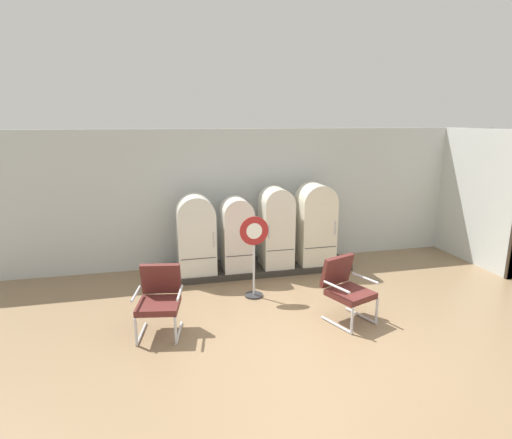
{
  "coord_description": "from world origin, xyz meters",
  "views": [
    {
      "loc": [
        -1.87,
        -4.73,
        2.99
      ],
      "look_at": [
        -0.07,
        2.75,
        1.14
      ],
      "focal_mm": 28.94,
      "sensor_mm": 36.0,
      "label": 1
    }
  ],
  "objects_px": {
    "refrigerator_1": "(237,232)",
    "armchair_right": "(346,286)",
    "refrigerator_0": "(196,232)",
    "refrigerator_2": "(276,225)",
    "armchair_left": "(159,297)",
    "sign_stand": "(254,257)",
    "refrigerator_3": "(315,221)"
  },
  "relations": [
    {
      "from": "refrigerator_1",
      "to": "armchair_right",
      "type": "xyz_separation_m",
      "value": [
        1.24,
        -2.25,
        -0.34
      ]
    },
    {
      "from": "refrigerator_0",
      "to": "refrigerator_2",
      "type": "height_order",
      "value": "refrigerator_2"
    },
    {
      "from": "refrigerator_0",
      "to": "armchair_left",
      "type": "xyz_separation_m",
      "value": [
        -0.72,
        -2.0,
        -0.38
      ]
    },
    {
      "from": "refrigerator_1",
      "to": "sign_stand",
      "type": "relative_size",
      "value": 1.0
    },
    {
      "from": "refrigerator_0",
      "to": "sign_stand",
      "type": "distance_m",
      "value": 1.44
    },
    {
      "from": "refrigerator_3",
      "to": "sign_stand",
      "type": "height_order",
      "value": "refrigerator_3"
    },
    {
      "from": "refrigerator_1",
      "to": "armchair_left",
      "type": "relative_size",
      "value": 1.47
    },
    {
      "from": "refrigerator_0",
      "to": "refrigerator_1",
      "type": "height_order",
      "value": "refrigerator_0"
    },
    {
      "from": "refrigerator_2",
      "to": "refrigerator_3",
      "type": "relative_size",
      "value": 0.97
    },
    {
      "from": "armchair_right",
      "to": "sign_stand",
      "type": "xyz_separation_m",
      "value": [
        -1.16,
        1.14,
        0.19
      ]
    },
    {
      "from": "refrigerator_1",
      "to": "refrigerator_3",
      "type": "bearing_deg",
      "value": 0.83
    },
    {
      "from": "refrigerator_0",
      "to": "refrigerator_3",
      "type": "distance_m",
      "value": 2.42
    },
    {
      "from": "refrigerator_0",
      "to": "armchair_left",
      "type": "bearing_deg",
      "value": -109.87
    },
    {
      "from": "refrigerator_1",
      "to": "armchair_right",
      "type": "distance_m",
      "value": 2.59
    },
    {
      "from": "sign_stand",
      "to": "refrigerator_2",
      "type": "bearing_deg",
      "value": 57.36
    },
    {
      "from": "refrigerator_0",
      "to": "armchair_right",
      "type": "xyz_separation_m",
      "value": [
        2.04,
        -2.28,
        -0.38
      ]
    },
    {
      "from": "refrigerator_2",
      "to": "sign_stand",
      "type": "distance_m",
      "value": 1.36
    },
    {
      "from": "refrigerator_2",
      "to": "sign_stand",
      "type": "relative_size",
      "value": 1.11
    },
    {
      "from": "refrigerator_1",
      "to": "armchair_left",
      "type": "height_order",
      "value": "refrigerator_1"
    },
    {
      "from": "refrigerator_0",
      "to": "refrigerator_3",
      "type": "xyz_separation_m",
      "value": [
        2.42,
        -0.0,
        0.07
      ]
    },
    {
      "from": "refrigerator_3",
      "to": "armchair_right",
      "type": "height_order",
      "value": "refrigerator_3"
    },
    {
      "from": "refrigerator_1",
      "to": "refrigerator_2",
      "type": "relative_size",
      "value": 0.9
    },
    {
      "from": "refrigerator_3",
      "to": "sign_stand",
      "type": "bearing_deg",
      "value": -143.93
    },
    {
      "from": "armchair_right",
      "to": "sign_stand",
      "type": "height_order",
      "value": "sign_stand"
    },
    {
      "from": "refrigerator_0",
      "to": "refrigerator_1",
      "type": "distance_m",
      "value": 0.79
    },
    {
      "from": "armchair_right",
      "to": "refrigerator_3",
      "type": "bearing_deg",
      "value": 80.33
    },
    {
      "from": "armchair_left",
      "to": "sign_stand",
      "type": "height_order",
      "value": "sign_stand"
    },
    {
      "from": "refrigerator_1",
      "to": "armchair_left",
      "type": "distance_m",
      "value": 2.52
    },
    {
      "from": "refrigerator_2",
      "to": "armchair_right",
      "type": "height_order",
      "value": "refrigerator_2"
    },
    {
      "from": "armchair_left",
      "to": "sign_stand",
      "type": "distance_m",
      "value": 1.83
    },
    {
      "from": "refrigerator_3",
      "to": "refrigerator_0",
      "type": "bearing_deg",
      "value": 179.97
    },
    {
      "from": "refrigerator_2",
      "to": "refrigerator_3",
      "type": "xyz_separation_m",
      "value": [
        0.83,
        0.0,
        0.02
      ]
    }
  ]
}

